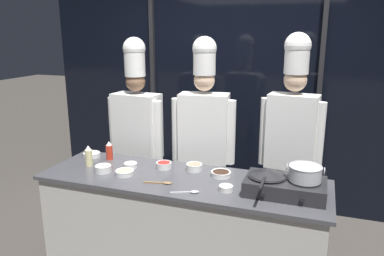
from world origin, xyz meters
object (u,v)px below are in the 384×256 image
(prep_bowl_soy_glaze, at_px, (221,173))
(serving_spoon_solid, at_px, (163,183))
(serving_spoon_slotted, at_px, (190,192))
(squeeze_bottle_chili, at_px, (109,151))
(chef_head, at_px, (137,126))
(squeeze_bottle_oil, at_px, (89,156))
(prep_bowl_rice, at_px, (131,165))
(prep_bowl_onion, at_px, (103,168))
(chef_sous, at_px, (204,128))
(prep_bowl_ginger, at_px, (125,172))
(prep_bowl_garlic, at_px, (92,154))
(stock_pot, at_px, (305,173))
(prep_bowl_mushrooms, at_px, (194,167))
(portable_stove, at_px, (285,186))
(prep_bowl_noodles, at_px, (226,188))
(chef_line, at_px, (292,129))
(prep_bowl_bell_pepper, at_px, (164,165))
(frying_pan, at_px, (267,173))

(prep_bowl_soy_glaze, xyz_separation_m, serving_spoon_solid, (-0.38, -0.29, -0.02))
(serving_spoon_slotted, bearing_deg, squeeze_bottle_chili, 154.42)
(chef_head, bearing_deg, squeeze_bottle_oil, 83.37)
(serving_spoon_slotted, bearing_deg, prep_bowl_rice, 154.22)
(prep_bowl_onion, distance_m, chef_sous, 1.01)
(prep_bowl_rice, relative_size, prep_bowl_ginger, 0.76)
(prep_bowl_garlic, relative_size, prep_bowl_ginger, 1.04)
(stock_pot, bearing_deg, prep_bowl_mushrooms, 165.68)
(portable_stove, bearing_deg, stock_pot, 0.09)
(serving_spoon_slotted, bearing_deg, prep_bowl_noodles, 27.16)
(squeeze_bottle_chili, relative_size, chef_sous, 0.09)
(prep_bowl_onion, bearing_deg, prep_bowl_noodles, -1.91)
(serving_spoon_solid, bearing_deg, prep_bowl_mushrooms, 69.12)
(chef_sous, bearing_deg, stock_pot, 136.38)
(prep_bowl_noodles, distance_m, chef_line, 0.96)
(squeeze_bottle_oil, height_order, prep_bowl_ginger, squeeze_bottle_oil)
(portable_stove, bearing_deg, prep_bowl_noodles, -168.01)
(prep_bowl_bell_pepper, height_order, prep_bowl_garlic, prep_bowl_bell_pepper)
(prep_bowl_bell_pepper, distance_m, prep_bowl_soy_glaze, 0.51)
(prep_bowl_onion, bearing_deg, chef_head, 94.19)
(prep_bowl_soy_glaze, distance_m, chef_sous, 0.65)
(squeeze_bottle_oil, height_order, chef_head, chef_head)
(prep_bowl_bell_pepper, height_order, prep_bowl_onion, prep_bowl_onion)
(squeeze_bottle_oil, distance_m, serving_spoon_slotted, 1.04)
(chef_line, bearing_deg, frying_pan, 89.21)
(serving_spoon_solid, bearing_deg, prep_bowl_ginger, 170.65)
(prep_bowl_rice, distance_m, chef_head, 0.63)
(chef_sous, bearing_deg, prep_bowl_rice, 45.08)
(prep_bowl_noodles, bearing_deg, prep_bowl_ginger, 177.96)
(prep_bowl_ginger, xyz_separation_m, chef_head, (-0.25, 0.72, 0.20))
(stock_pot, relative_size, prep_bowl_ginger, 1.71)
(prep_bowl_noodles, xyz_separation_m, chef_line, (0.38, 0.84, 0.27))
(serving_spoon_solid, bearing_deg, prep_bowl_noodles, 3.54)
(prep_bowl_onion, height_order, chef_line, chef_line)
(prep_bowl_bell_pepper, relative_size, prep_bowl_rice, 1.17)
(serving_spoon_slotted, distance_m, chef_sous, 0.96)
(squeeze_bottle_chili, relative_size, prep_bowl_ginger, 1.14)
(prep_bowl_bell_pepper, relative_size, chef_head, 0.07)
(prep_bowl_garlic, bearing_deg, prep_bowl_mushrooms, -1.34)
(prep_bowl_garlic, bearing_deg, stock_pot, -7.51)
(serving_spoon_slotted, height_order, serving_spoon_solid, same)
(prep_bowl_mushrooms, distance_m, serving_spoon_solid, 0.37)
(prep_bowl_rice, xyz_separation_m, prep_bowl_onion, (-0.17, -0.16, 0.01))
(squeeze_bottle_chili, bearing_deg, frying_pan, -9.56)
(serving_spoon_solid, distance_m, chef_sous, 0.86)
(prep_bowl_onion, height_order, prep_bowl_soy_glaze, prep_bowl_onion)
(prep_bowl_soy_glaze, bearing_deg, prep_bowl_noodles, -67.63)
(stock_pot, height_order, prep_bowl_rice, stock_pot)
(frying_pan, bearing_deg, squeeze_bottle_chili, 170.44)
(chef_line, bearing_deg, prep_bowl_mushrooms, 42.43)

